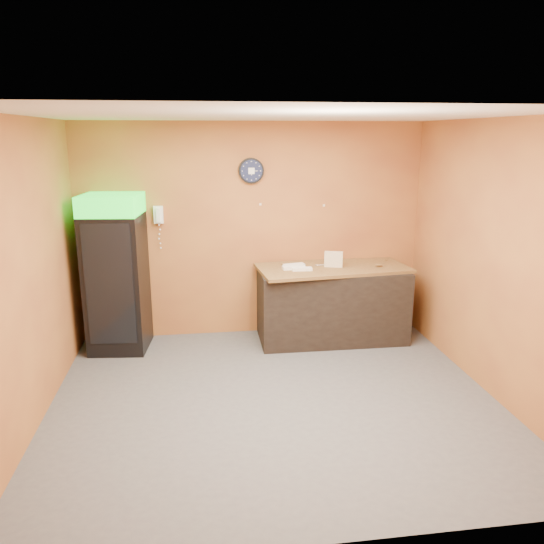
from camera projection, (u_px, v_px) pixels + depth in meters
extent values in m
plane|color=#47474C|center=(275.00, 400.00, 5.42)|extent=(4.50, 4.50, 0.00)
cube|color=#B47133|center=(253.00, 231.00, 6.98)|extent=(4.50, 0.02, 2.80)
cube|color=#B47133|center=(28.00, 276.00, 4.76)|extent=(0.02, 4.00, 2.80)
cube|color=#B47133|center=(494.00, 260.00, 5.37)|extent=(0.02, 4.00, 2.80)
cube|color=white|center=(275.00, 115.00, 4.71)|extent=(4.50, 4.00, 0.02)
cube|color=black|center=(117.00, 283.00, 6.55)|extent=(0.75, 0.75, 1.70)
cube|color=#19DA24|center=(111.00, 205.00, 6.31)|extent=(0.75, 0.75, 0.24)
cube|color=black|center=(116.00, 285.00, 6.21)|extent=(0.56, 0.08, 1.46)
cube|color=black|center=(332.00, 304.00, 6.95)|extent=(1.90, 0.85, 0.94)
cylinder|color=black|center=(251.00, 171.00, 6.76)|extent=(0.33, 0.05, 0.33)
cylinder|color=#0F1433|center=(251.00, 171.00, 6.73)|extent=(0.28, 0.01, 0.28)
cube|color=white|center=(251.00, 171.00, 6.72)|extent=(0.08, 0.00, 0.08)
cube|color=white|center=(158.00, 215.00, 6.71)|extent=(0.12, 0.07, 0.22)
cube|color=white|center=(158.00, 215.00, 6.67)|extent=(0.05, 0.04, 0.18)
cube|color=olive|center=(333.00, 268.00, 6.82)|extent=(1.99, 1.06, 0.04)
cube|color=beige|center=(333.00, 265.00, 6.80)|extent=(0.25, 0.15, 0.05)
cube|color=beige|center=(334.00, 261.00, 6.79)|extent=(0.25, 0.15, 0.05)
cube|color=beige|center=(334.00, 257.00, 6.78)|extent=(0.25, 0.15, 0.05)
cube|color=beige|center=(334.00, 254.00, 6.76)|extent=(0.25, 0.15, 0.05)
cube|color=white|center=(294.00, 267.00, 6.69)|extent=(0.29, 0.13, 0.04)
cube|color=white|center=(302.00, 269.00, 6.62)|extent=(0.25, 0.11, 0.04)
cube|color=white|center=(294.00, 265.00, 6.79)|extent=(0.29, 0.16, 0.04)
cylinder|color=silver|center=(326.00, 264.00, 6.86)|extent=(0.06, 0.06, 0.06)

